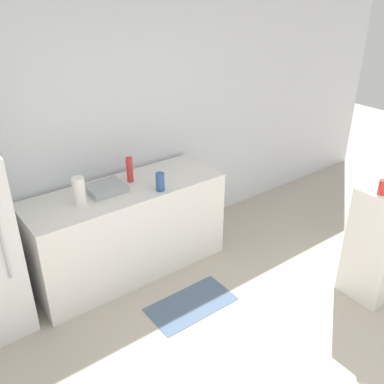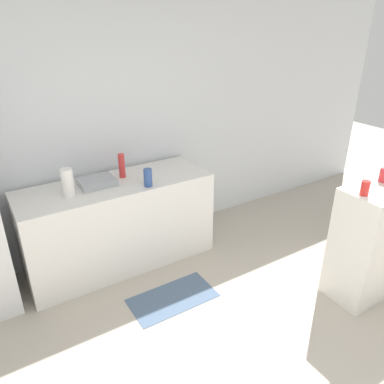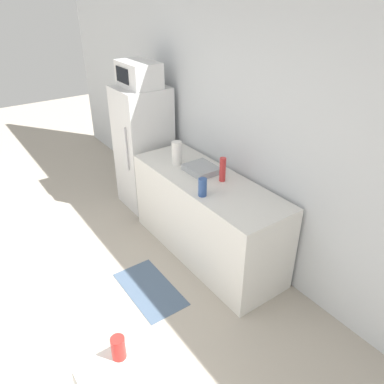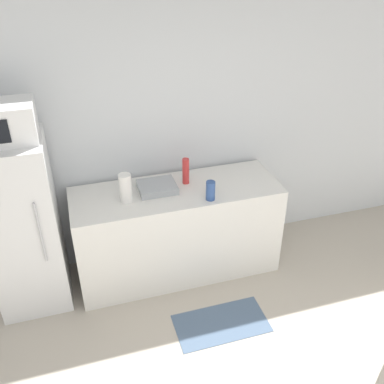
{
  "view_description": "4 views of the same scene",
  "coord_description": "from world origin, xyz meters",
  "px_view_note": "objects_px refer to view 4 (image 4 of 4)",
  "views": [
    {
      "loc": [
        -1.61,
        -0.69,
        2.63
      ],
      "look_at": [
        0.35,
        1.92,
        0.95
      ],
      "focal_mm": 40.0,
      "sensor_mm": 36.0,
      "label": 1
    },
    {
      "loc": [
        -1.13,
        -0.71,
        2.32
      ],
      "look_at": [
        0.38,
        1.71,
        0.98
      ],
      "focal_mm": 35.0,
      "sensor_mm": 36.0,
      "label": 2
    },
    {
      "loc": [
        2.54,
        0.44,
        2.57
      ],
      "look_at": [
        0.55,
        1.85,
        1.2
      ],
      "focal_mm": 35.0,
      "sensor_mm": 36.0,
      "label": 3
    },
    {
      "loc": [
        -0.83,
        -0.68,
        2.81
      ],
      "look_at": [
        -0.02,
        1.97,
        1.13
      ],
      "focal_mm": 40.0,
      "sensor_mm": 36.0,
      "label": 4
    }
  ],
  "objects_px": {
    "bottle_short": "(211,191)",
    "paper_towel_roll": "(126,188)",
    "bottle_tall": "(186,171)",
    "refrigerator": "(23,227)"
  },
  "relations": [
    {
      "from": "bottle_short",
      "to": "paper_towel_roll",
      "type": "distance_m",
      "value": 0.7
    },
    {
      "from": "bottle_tall",
      "to": "bottle_short",
      "type": "relative_size",
      "value": 1.42
    },
    {
      "from": "bottle_tall",
      "to": "paper_towel_roll",
      "type": "xyz_separation_m",
      "value": [
        -0.56,
        -0.15,
        0.01
      ]
    },
    {
      "from": "bottle_tall",
      "to": "paper_towel_roll",
      "type": "height_order",
      "value": "paper_towel_roll"
    },
    {
      "from": "refrigerator",
      "to": "paper_towel_roll",
      "type": "distance_m",
      "value": 0.89
    },
    {
      "from": "paper_towel_roll",
      "to": "refrigerator",
      "type": "bearing_deg",
      "value": 175.81
    },
    {
      "from": "refrigerator",
      "to": "bottle_tall",
      "type": "height_order",
      "value": "refrigerator"
    },
    {
      "from": "bottle_tall",
      "to": "refrigerator",
      "type": "bearing_deg",
      "value": -176.32
    },
    {
      "from": "refrigerator",
      "to": "bottle_short",
      "type": "distance_m",
      "value": 1.56
    },
    {
      "from": "bottle_tall",
      "to": "paper_towel_roll",
      "type": "bearing_deg",
      "value": -164.74
    }
  ]
}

